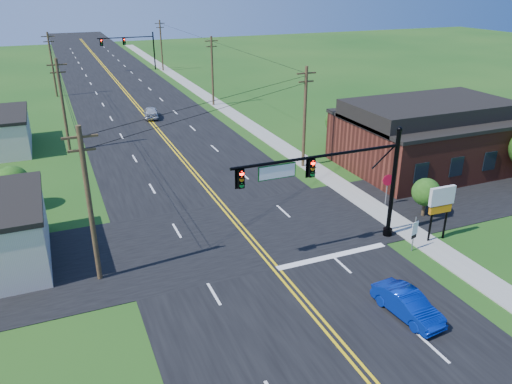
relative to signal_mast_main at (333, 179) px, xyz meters
name	(u,v)px	position (x,y,z in m)	size (l,w,h in m)	color
ground	(335,344)	(-4.34, -8.00, -4.75)	(260.00, 260.00, 0.00)	#154313
road_main	(138,108)	(-4.34, 42.00, -4.73)	(16.00, 220.00, 0.04)	black
road_cross	(243,233)	(-4.34, 4.00, -4.73)	(70.00, 10.00, 0.04)	black
sidewalk	(239,118)	(6.16, 32.00, -4.71)	(2.00, 160.00, 0.08)	gray
signal_mast_main	(333,179)	(0.00, 0.00, 0.00)	(11.30, 0.60, 7.48)	black
signal_mast_far	(130,46)	(0.10, 72.00, -0.20)	(10.98, 0.60, 7.48)	black
brick_building	(425,141)	(15.66, 10.00, -2.40)	(14.20, 11.20, 4.70)	#592319
utility_pole_left_a	(89,203)	(-13.84, 2.00, -0.03)	(1.80, 0.28, 9.00)	#3A261A
utility_pole_left_b	(63,104)	(-13.84, 27.00, -0.03)	(1.80, 0.28, 9.00)	#3A261A
utility_pole_left_c	(52,63)	(-13.84, 54.00, -0.03)	(1.80, 0.28, 9.00)	#3A261A
utility_pole_right_a	(305,116)	(5.46, 14.00, -0.03)	(1.80, 0.28, 9.00)	#3A261A
utility_pole_right_b	(212,70)	(5.46, 40.00, -0.03)	(1.80, 0.28, 9.00)	#3A261A
utility_pole_right_c	(161,45)	(5.46, 70.00, -0.03)	(1.80, 0.28, 9.00)	#3A261A
tree_right_back	(340,121)	(11.66, 18.00, -2.15)	(3.00, 3.00, 4.10)	#3A261A
shrub_corner	(426,192)	(8.66, 1.50, -2.90)	(2.00, 2.00, 2.86)	#3A261A
tree_left	(13,182)	(-18.34, 14.00, -2.59)	(2.40, 2.40, 3.37)	#3A261A
blue_car	(407,305)	(0.08, -7.53, -4.09)	(1.41, 4.03, 1.33)	#072598
distant_car	(151,112)	(-3.71, 36.50, -4.05)	(1.65, 4.10, 1.40)	silver
route_sign	(414,231)	(4.64, -2.30, -3.38)	(0.58, 0.19, 2.35)	slate
stop_sign	(388,183)	(7.21, 3.98, -2.92)	(0.90, 0.22, 2.54)	slate
pylon_sign	(441,202)	(7.00, -1.73, -2.01)	(1.83, 0.30, 3.75)	black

